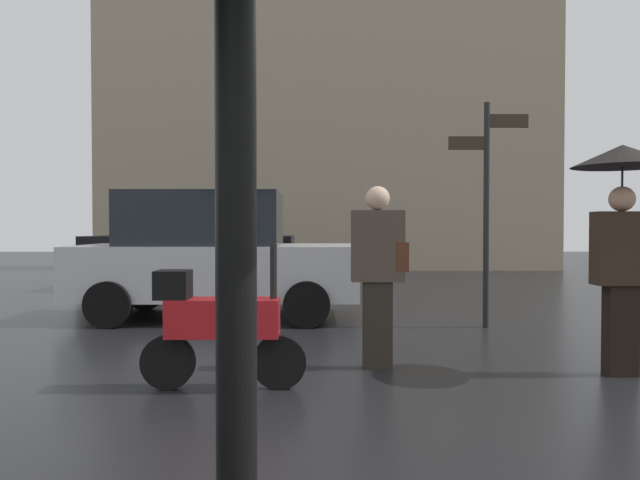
{
  "coord_description": "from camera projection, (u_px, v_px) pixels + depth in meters",
  "views": [
    {
      "loc": [
        -0.4,
        -2.31,
        1.38
      ],
      "look_at": [
        -0.36,
        3.9,
        1.24
      ],
      "focal_mm": 32.86,
      "sensor_mm": 36.0,
      "label": 1
    }
  ],
  "objects": [
    {
      "name": "street_signpost",
      "position": [
        487.0,
        192.0,
        7.96
      ],
      "size": [
        1.08,
        0.08,
        3.07
      ],
      "color": "black",
      "rests_on": "ground"
    },
    {
      "name": "parked_car_right",
      "position": [
        190.0,
        243.0,
        13.04
      ],
      "size": [
        4.47,
        2.01,
        2.02
      ],
      "rotation": [
        0.0,
        0.0,
        -0.19
      ],
      "color": "black",
      "rests_on": "ground"
    },
    {
      "name": "pedestrian_with_umbrella",
      "position": [
        622.0,
        206.0,
        5.39
      ],
      "size": [
        0.9,
        0.9,
        2.13
      ],
      "rotation": [
        0.0,
        0.0,
        5.19
      ],
      "color": "black",
      "rests_on": "ground"
    },
    {
      "name": "parked_car_left",
      "position": [
        213.0,
        255.0,
        8.8
      ],
      "size": [
        4.15,
        1.93,
        1.89
      ],
      "rotation": [
        0.0,
        0.0,
        3.23
      ],
      "color": "silver",
      "rests_on": "ground"
    },
    {
      "name": "pedestrian_with_bag",
      "position": [
        379.0,
        265.0,
        5.67
      ],
      "size": [
        0.54,
        0.24,
        1.77
      ],
      "rotation": [
        0.0,
        0.0,
        0.09
      ],
      "color": "#2A241E",
      "rests_on": "ground"
    },
    {
      "name": "building_block",
      "position": [
        328.0,
        77.0,
        19.2
      ],
      "size": [
        14.69,
        2.21,
        12.59
      ],
      "primitive_type": "cube",
      "color": "gray",
      "rests_on": "ground"
    },
    {
      "name": "parked_scooter",
      "position": [
        218.0,
        324.0,
        4.95
      ],
      "size": [
        1.4,
        0.32,
        1.23
      ],
      "rotation": [
        0.0,
        0.0,
        0.09
      ],
      "color": "black",
      "rests_on": "ground"
    }
  ]
}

